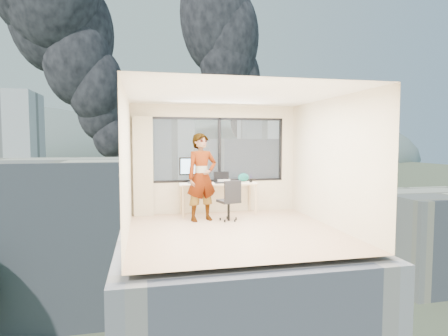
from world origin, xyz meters
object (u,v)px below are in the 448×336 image
object	(u,v)px
laptop	(222,178)
handbag	(243,177)
desk	(218,199)
chair	(229,200)
monitor	(193,170)
game_console	(223,180)
person	(202,177)

from	to	relation	value
laptop	handbag	size ratio (longest dim) A/B	1.48
desk	chair	size ratio (longest dim) A/B	1.97
chair	handbag	size ratio (longest dim) A/B	3.45
chair	monitor	distance (m)	1.23
chair	laptop	world-z (taller)	laptop
chair	game_console	world-z (taller)	chair
person	laptop	size ratio (longest dim) A/B	4.86
person	game_console	bearing A→B (deg)	33.60
desk	monitor	distance (m)	0.91
monitor	handbag	distance (m)	1.27
desk	handbag	bearing A→B (deg)	15.09
laptop	monitor	bearing A→B (deg)	170.66
person	laptop	distance (m)	0.81
person	monitor	world-z (taller)	person
person	laptop	world-z (taller)	person
desk	chair	xyz separation A→B (m)	(0.09, -0.72, 0.08)
monitor	game_console	bearing A→B (deg)	17.24
game_console	handbag	size ratio (longest dim) A/B	1.16
desk	chair	world-z (taller)	chair
chair	monitor	xyz separation A→B (m)	(-0.68, 0.83, 0.60)
game_console	handbag	world-z (taller)	handbag
chair	game_console	size ratio (longest dim) A/B	2.99
laptop	handbag	distance (m)	0.60
chair	person	distance (m)	0.77
chair	person	world-z (taller)	person
desk	game_console	xyz separation A→B (m)	(0.15, 0.19, 0.41)
desk	chair	distance (m)	0.73
monitor	game_console	distance (m)	0.79
game_console	laptop	world-z (taller)	laptop
person	laptop	xyz separation A→B (m)	(0.58, 0.56, -0.08)
desk	game_console	world-z (taller)	game_console
desk	person	size ratio (longest dim) A/B	0.95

